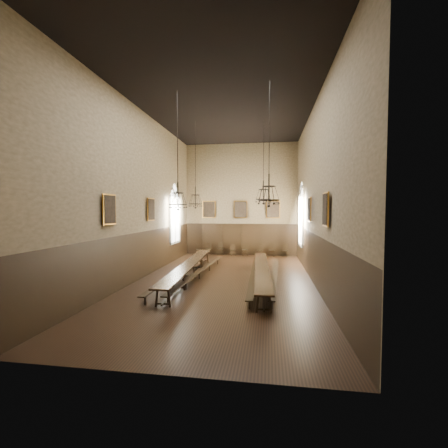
% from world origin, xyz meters
% --- Properties ---
extents(floor, '(9.00, 18.00, 0.02)m').
position_xyz_m(floor, '(0.00, 0.00, -0.01)').
color(floor, black).
rests_on(floor, ground).
extents(ceiling, '(9.00, 18.00, 0.02)m').
position_xyz_m(ceiling, '(0.00, 0.00, 9.01)').
color(ceiling, black).
rests_on(ceiling, ground).
extents(wall_back, '(9.00, 0.02, 9.00)m').
position_xyz_m(wall_back, '(0.00, 9.01, 4.50)').
color(wall_back, '#8E7A57').
rests_on(wall_back, ground).
extents(wall_front, '(9.00, 0.02, 9.00)m').
position_xyz_m(wall_front, '(0.00, -9.01, 4.50)').
color(wall_front, '#8E7A57').
rests_on(wall_front, ground).
extents(wall_left, '(0.02, 18.00, 9.00)m').
position_xyz_m(wall_left, '(-4.51, 0.00, 4.50)').
color(wall_left, '#8E7A57').
rests_on(wall_left, ground).
extents(wall_right, '(0.02, 18.00, 9.00)m').
position_xyz_m(wall_right, '(4.51, 0.00, 4.50)').
color(wall_right, '#8E7A57').
rests_on(wall_right, ground).
extents(wainscot_panelling, '(9.00, 18.00, 2.50)m').
position_xyz_m(wainscot_panelling, '(0.00, 0.00, 1.25)').
color(wainscot_panelling, black).
rests_on(wainscot_panelling, floor).
extents(table_left, '(1.29, 10.66, 0.83)m').
position_xyz_m(table_left, '(-1.93, 0.25, 0.41)').
color(table_left, black).
rests_on(table_left, floor).
extents(table_right, '(1.11, 10.02, 0.78)m').
position_xyz_m(table_right, '(1.92, -0.10, 0.39)').
color(table_right, black).
rests_on(table_right, floor).
extents(bench_left_outer, '(0.36, 9.65, 0.43)m').
position_xyz_m(bench_left_outer, '(-2.49, 0.04, 0.28)').
color(bench_left_outer, black).
rests_on(bench_left_outer, floor).
extents(bench_left_inner, '(0.78, 9.48, 0.43)m').
position_xyz_m(bench_left_inner, '(-1.37, 0.12, 0.27)').
color(bench_left_inner, black).
rests_on(bench_left_inner, floor).
extents(bench_right_inner, '(0.43, 9.51, 0.43)m').
position_xyz_m(bench_right_inner, '(1.50, 0.09, 0.27)').
color(bench_right_inner, black).
rests_on(bench_right_inner, floor).
extents(bench_right_outer, '(0.69, 9.33, 0.42)m').
position_xyz_m(bench_right_outer, '(2.58, 0.12, 0.27)').
color(bench_right_outer, black).
rests_on(bench_right_outer, floor).
extents(chair_0, '(0.44, 0.44, 0.86)m').
position_xyz_m(chair_0, '(-3.40, 8.57, 0.26)').
color(chair_0, black).
rests_on(chair_0, floor).
extents(chair_1, '(0.54, 0.54, 0.97)m').
position_xyz_m(chair_1, '(-2.62, 8.48, 0.29)').
color(chair_1, black).
rests_on(chair_1, floor).
extents(chair_2, '(0.51, 0.51, 1.03)m').
position_xyz_m(chair_2, '(-1.60, 8.56, 0.31)').
color(chair_2, black).
rests_on(chair_2, floor).
extents(chair_3, '(0.46, 0.46, 0.87)m').
position_xyz_m(chair_3, '(-0.57, 8.52, 0.26)').
color(chair_3, black).
rests_on(chair_3, floor).
extents(chair_4, '(0.48, 0.48, 0.98)m').
position_xyz_m(chair_4, '(0.40, 8.56, 0.30)').
color(chair_4, black).
rests_on(chair_4, floor).
extents(chair_5, '(0.40, 0.40, 0.90)m').
position_xyz_m(chair_5, '(1.60, 8.48, 0.27)').
color(chair_5, black).
rests_on(chair_5, floor).
extents(chair_6, '(0.47, 0.47, 0.99)m').
position_xyz_m(chair_6, '(2.50, 8.49, 0.30)').
color(chair_6, black).
rests_on(chair_6, floor).
extents(chair_7, '(0.52, 0.52, 0.95)m').
position_xyz_m(chair_7, '(3.52, 8.51, 0.29)').
color(chair_7, black).
rests_on(chair_7, floor).
extents(chandelier_back_left, '(0.84, 0.84, 5.12)m').
position_xyz_m(chandelier_back_left, '(-2.14, 2.46, 4.38)').
color(chandelier_back_left, black).
rests_on(chandelier_back_left, ceiling).
extents(chandelier_back_right, '(0.91, 0.91, 4.86)m').
position_xyz_m(chandelier_back_right, '(1.93, 2.88, 4.60)').
color(chandelier_back_right, black).
rests_on(chandelier_back_right, ceiling).
extents(chandelier_front_left, '(0.82, 0.82, 5.23)m').
position_xyz_m(chandelier_front_left, '(-1.83, -2.08, 4.28)').
color(chandelier_front_left, black).
rests_on(chandelier_front_left, ceiling).
extents(chandelier_front_right, '(0.89, 0.89, 5.07)m').
position_xyz_m(chandelier_front_right, '(2.25, -2.54, 4.41)').
color(chandelier_front_right, black).
rests_on(chandelier_front_right, ceiling).
extents(portrait_back_0, '(1.10, 0.12, 1.40)m').
position_xyz_m(portrait_back_0, '(-2.60, 8.88, 3.70)').
color(portrait_back_0, '#BB7E2C').
rests_on(portrait_back_0, wall_back).
extents(portrait_back_1, '(1.10, 0.12, 1.40)m').
position_xyz_m(portrait_back_1, '(0.00, 8.88, 3.70)').
color(portrait_back_1, '#BB7E2C').
rests_on(portrait_back_1, wall_back).
extents(portrait_back_2, '(1.10, 0.12, 1.40)m').
position_xyz_m(portrait_back_2, '(2.60, 8.88, 3.70)').
color(portrait_back_2, '#BB7E2C').
rests_on(portrait_back_2, wall_back).
extents(portrait_left_0, '(0.12, 1.00, 1.30)m').
position_xyz_m(portrait_left_0, '(-4.38, 1.00, 3.70)').
color(portrait_left_0, '#BB7E2C').
rests_on(portrait_left_0, wall_left).
extents(portrait_left_1, '(0.12, 1.00, 1.30)m').
position_xyz_m(portrait_left_1, '(-4.38, -3.50, 3.70)').
color(portrait_left_1, '#BB7E2C').
rests_on(portrait_left_1, wall_left).
extents(portrait_right_0, '(0.12, 1.00, 1.30)m').
position_xyz_m(portrait_right_0, '(4.38, 1.00, 3.70)').
color(portrait_right_0, '#BB7E2C').
rests_on(portrait_right_0, wall_right).
extents(portrait_right_1, '(0.12, 1.00, 1.30)m').
position_xyz_m(portrait_right_1, '(4.38, -3.50, 3.70)').
color(portrait_right_1, '#BB7E2C').
rests_on(portrait_right_1, wall_right).
extents(window_right, '(0.20, 2.20, 4.60)m').
position_xyz_m(window_right, '(4.43, 5.50, 3.40)').
color(window_right, white).
rests_on(window_right, wall_right).
extents(window_left, '(0.20, 2.20, 4.60)m').
position_xyz_m(window_left, '(-4.43, 5.50, 3.40)').
color(window_left, white).
rests_on(window_left, wall_left).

